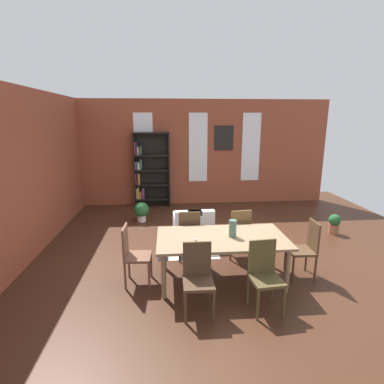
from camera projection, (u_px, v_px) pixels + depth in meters
ground_plane at (217, 256)px, 5.66m from camera, size 9.64×9.64×0.00m
back_wall_brick at (198, 153)px, 8.94m from camera, size 7.85×0.12×3.10m
left_wall_brick at (15, 179)px, 5.02m from camera, size 0.12×8.41×3.10m
window_pane_0 at (144, 148)px, 8.71m from camera, size 0.55×0.02×2.02m
window_pane_1 at (198, 148)px, 8.84m from camera, size 0.55×0.02×2.02m
window_pane_2 at (251, 147)px, 8.96m from camera, size 0.55×0.02×2.02m
dining_table at (222, 241)px, 4.68m from camera, size 2.02×1.09×0.74m
vase_on_table at (233, 228)px, 4.65m from camera, size 0.12×0.12×0.27m
tealight_candle_0 at (196, 240)px, 4.47m from camera, size 0.04×0.04×0.05m
dining_chair_near_left at (198, 276)px, 3.94m from camera, size 0.40×0.40×0.95m
dining_chair_near_right at (264, 273)px, 4.01m from camera, size 0.43×0.43×0.95m
dining_chair_far_right at (239, 231)px, 5.50m from camera, size 0.44×0.44×0.95m
dining_chair_far_left at (189, 233)px, 5.43m from camera, size 0.41×0.41×0.95m
dining_chair_head_right at (306, 247)px, 4.82m from camera, size 0.42×0.42×0.95m
dining_chair_head_left at (133, 253)px, 4.61m from camera, size 0.41×0.41×0.95m
bookshelf_tall at (149, 170)px, 8.71m from camera, size 1.04×0.28×2.17m
armchair_white at (193, 228)px, 6.32m from camera, size 0.83×0.83×0.75m
potted_plant_by_shelf at (334, 223)px, 6.72m from camera, size 0.26×0.26×0.45m
potted_plant_corner at (141, 211)px, 7.52m from camera, size 0.38×0.38×0.50m
striped_rug at (188, 252)px, 5.84m from camera, size 1.16×0.72×0.01m
framed_picture at (224, 138)px, 8.83m from camera, size 0.56×0.03×0.72m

